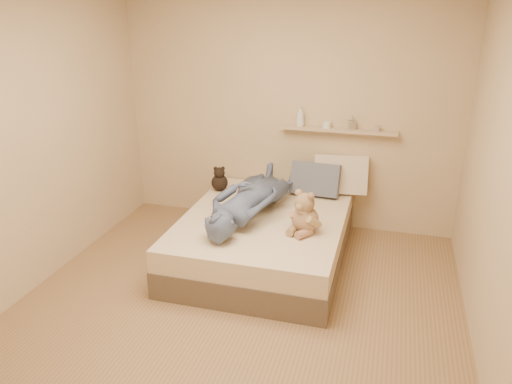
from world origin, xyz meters
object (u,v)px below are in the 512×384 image
(dark_plush, at_px, (220,180))
(person, at_px, (251,197))
(game_console, at_px, (214,223))
(teddy_bear, at_px, (304,215))
(pillow_grey, at_px, (315,179))
(bed, at_px, (264,238))
(wall_shelf, at_px, (338,130))
(pillow_cream, at_px, (341,174))

(dark_plush, relative_size, person, 0.18)
(game_console, bearing_deg, teddy_bear, 24.66)
(pillow_grey, bearing_deg, bed, -117.93)
(game_console, height_order, teddy_bear, teddy_bear)
(pillow_grey, bearing_deg, wall_shelf, 49.94)
(teddy_bear, bearing_deg, pillow_cream, 80.12)
(teddy_bear, relative_size, wall_shelf, 0.33)
(teddy_bear, xyz_separation_m, pillow_grey, (-0.06, 0.93, 0.01))
(game_console, distance_m, pillow_cream, 1.66)
(game_console, xyz_separation_m, pillow_cream, (0.90, 1.39, 0.05))
(pillow_cream, bearing_deg, wall_shelf, 126.89)
(dark_plush, distance_m, pillow_grey, 1.01)
(bed, relative_size, pillow_cream, 3.45)
(person, bearing_deg, teddy_bear, 165.35)
(teddy_bear, distance_m, wall_shelf, 1.25)
(game_console, bearing_deg, wall_shelf, 60.31)
(pillow_cream, relative_size, person, 0.37)
(game_console, xyz_separation_m, person, (0.16, 0.57, 0.03))
(pillow_cream, xyz_separation_m, pillow_grey, (-0.24, -0.14, -0.03))
(bed, bearing_deg, wall_shelf, 58.82)
(game_console, height_order, pillow_cream, pillow_cream)
(bed, height_order, wall_shelf, wall_shelf)
(game_console, distance_m, pillow_grey, 1.42)
(teddy_bear, height_order, pillow_cream, pillow_cream)
(teddy_bear, height_order, dark_plush, teddy_bear)
(dark_plush, bearing_deg, teddy_bear, -36.15)
(game_console, height_order, person, person)
(game_console, bearing_deg, bed, 62.79)
(person, bearing_deg, pillow_cream, -122.66)
(bed, relative_size, person, 1.26)
(person, bearing_deg, bed, -174.59)
(teddy_bear, relative_size, pillow_grey, 0.78)
(pillow_cream, bearing_deg, dark_plush, -166.57)
(game_console, relative_size, pillow_cream, 0.30)
(person, xyz_separation_m, wall_shelf, (0.68, 0.90, 0.47))
(teddy_bear, bearing_deg, dark_plush, 143.85)
(bed, distance_m, pillow_grey, 0.88)
(bed, relative_size, dark_plush, 6.99)
(bed, bearing_deg, teddy_bear, -29.23)
(game_console, distance_m, wall_shelf, 1.77)
(pillow_grey, xyz_separation_m, person, (-0.50, -0.68, 0.01))
(pillow_cream, height_order, wall_shelf, wall_shelf)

